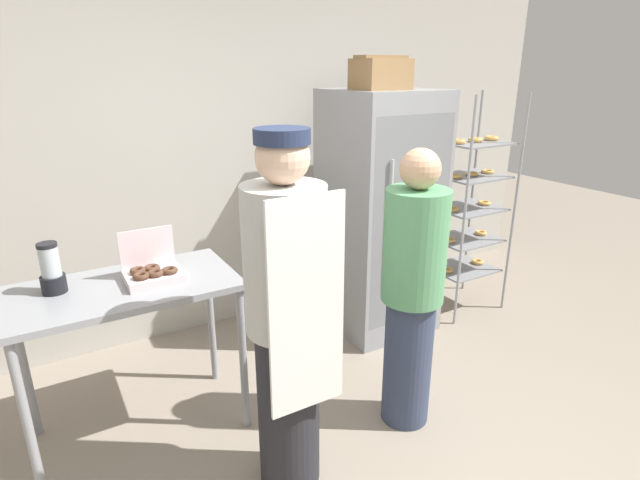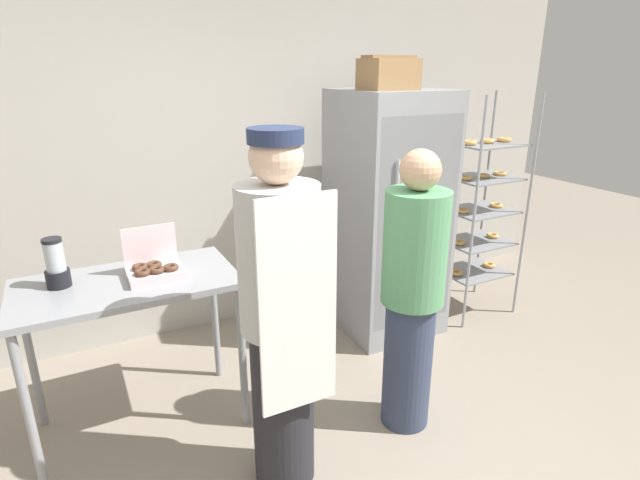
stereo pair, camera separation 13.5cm
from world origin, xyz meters
The scene contains 9 objects.
back_wall centered at (0.00, 2.26, 1.55)m, with size 6.40×0.12×3.10m, color #B7B2A8.
refrigerator centered at (0.92, 1.51, 0.93)m, with size 0.75×0.78×1.86m.
baking_rack centered at (1.75, 1.38, 0.92)m, with size 0.60×0.49×1.83m.
prep_counter centered at (-1.03, 1.15, 0.81)m, with size 1.15×0.63×0.92m.
donut_box centered at (-0.89, 1.12, 0.97)m, with size 0.29×0.22×0.27m.
blender_pitcher centered at (-1.35, 1.24, 1.04)m, with size 0.12×0.12×0.27m.
cardboard_storage_box centered at (0.81, 1.42, 1.97)m, with size 0.36×0.28×0.22m.
person_baker centered at (-0.45, 0.40, 0.93)m, with size 0.38×0.39×1.78m.
person_customer centered at (0.35, 0.46, 0.83)m, with size 0.35×0.35×1.63m.
Camera 2 is at (-1.25, -1.52, 2.01)m, focal length 28.00 mm.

